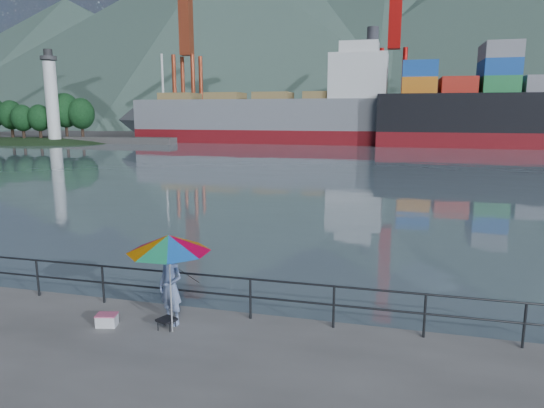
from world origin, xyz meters
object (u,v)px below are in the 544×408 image
Objects in this scene: beach_umbrella at (169,243)px; cooler_bag at (107,321)px; fisherman at (171,287)px; bulk_carrier at (280,116)px.

beach_umbrella reaches higher than cooler_bag.
fisherman is at bearing 116.22° from beach_umbrella.
bulk_carrier is at bearing 86.58° from cooler_bag.
bulk_carrier reaches higher than beach_umbrella.
bulk_carrier is (-14.32, 71.04, 3.30)m from fisherman.
bulk_carrier is (-12.92, 71.55, 4.08)m from cooler_bag.
beach_umbrella is (0.20, -0.40, 1.16)m from fisherman.
fisherman is 1.24m from beach_umbrella.
bulk_carrier is (-14.52, 71.44, 2.14)m from beach_umbrella.
beach_umbrella is 5.30× the size of cooler_bag.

